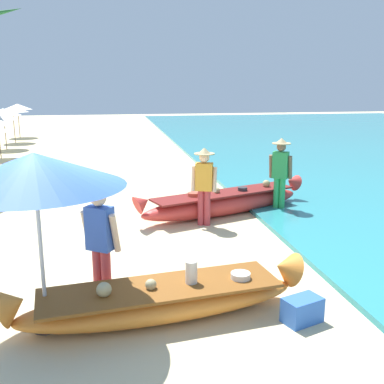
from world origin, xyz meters
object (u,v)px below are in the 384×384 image
Objects in this scene: person_vendor_assistant at (280,170)px; cooler_box at (302,310)px; person_vendor_hatted at (204,181)px; patio_umbrella_large at (34,171)px; person_tourist_customer at (100,240)px; boat_orange_foreground at (161,300)px; boat_red_midground at (224,202)px.

person_vendor_assistant is 3.60× the size of cooler_box.
person_vendor_assistant reaches higher than person_vendor_hatted.
patio_umbrella_large reaches higher than cooler_box.
person_tourist_customer is 0.91× the size of person_vendor_assistant.
patio_umbrella_large is 4.53× the size of cooler_box.
person_vendor_assistant reaches higher than cooler_box.
person_vendor_hatted reaches higher than boat_orange_foreground.
person_vendor_assistant is at bearing 53.58° from boat_orange_foreground.
patio_umbrella_large reaches higher than person_vendor_assistant.
patio_umbrella_large is (-2.85, -3.87, 1.06)m from person_vendor_hatted.
boat_orange_foreground is 0.92× the size of boat_red_midground.
boat_orange_foreground is 1.81× the size of patio_umbrella_large.
boat_red_midground is 2.61× the size of person_vendor_hatted.
person_vendor_hatted is at bearing 76.16° from cooler_box.
person_vendor_hatted is (-0.64, -0.71, 0.69)m from boat_red_midground.
person_tourist_customer is 2.87m from cooler_box.
boat_orange_foreground is 5.00m from boat_red_midground.
cooler_box is at bearing -13.60° from boat_orange_foreground.
person_vendor_hatted reaches higher than cooler_box.
patio_umbrella_large is (-3.49, -4.57, 1.75)m from boat_red_midground.
person_vendor_assistant is 0.79× the size of patio_umbrella_large.
person_vendor_assistant is 6.75m from patio_umbrella_large.
person_vendor_assistant is (4.15, 3.97, 0.12)m from person_tourist_customer.
person_vendor_assistant reaches higher than boat_red_midground.
person_vendor_assistant is (1.36, 0.02, 0.74)m from boat_red_midground.
boat_red_midground is 1.98× the size of patio_umbrella_large.
person_vendor_hatted is at bearing -132.24° from boat_red_midground.
boat_orange_foreground is 2.31m from patio_umbrella_large.
person_tourist_customer is at bearing 138.33° from cooler_box.
person_tourist_customer reaches higher than boat_red_midground.
boat_orange_foreground is 8.23× the size of cooler_box.
boat_orange_foreground is 1.85m from cooler_box.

